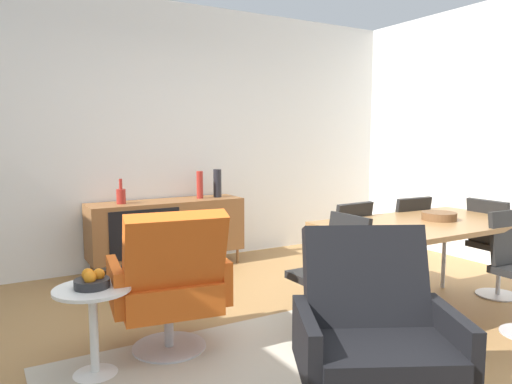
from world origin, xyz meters
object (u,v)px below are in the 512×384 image
at_px(dining_chair_back_right, 401,238).
at_px(side_table_round, 93,321).
at_px(dining_chair_back_left, 342,247).
at_px(dining_table, 426,227).
at_px(vase_ceramic_small, 217,183).
at_px(dining_chair_near_window, 333,273).
at_px(vase_sculptural_dark, 121,195).
at_px(sideboard, 167,227).
at_px(vase_cobalt, 200,185).
at_px(armchair_black_shell, 374,334).
at_px(wooden_bowl_on_table, 439,216).
at_px(lounge_chair_red, 170,282).
at_px(dining_chair_far_end, 496,244).
at_px(fruit_bowl, 92,281).

distance_m(dining_chair_back_right, side_table_round, 2.75).
bearing_deg(dining_chair_back_left, dining_table, -58.30).
bearing_deg(dining_table, dining_chair_back_left, 121.70).
xyz_separation_m(vase_ceramic_small, dining_chair_near_window, (-0.23, -2.28, -0.40)).
height_order(vase_sculptural_dark, dining_chair_back_left, vase_sculptural_dark).
relative_size(sideboard, vase_sculptural_dark, 6.46).
xyz_separation_m(vase_cobalt, vase_ceramic_small, (0.21, 0.00, 0.01)).
height_order(vase_cobalt, armchair_black_shell, vase_cobalt).
bearing_deg(dining_table, vase_sculptural_dark, 126.79).
relative_size(dining_table, dining_chair_back_left, 1.87).
distance_m(wooden_bowl_on_table, lounge_chair_red, 2.11).
distance_m(lounge_chair_red, armchair_black_shell, 1.36).
bearing_deg(side_table_round, armchair_black_shell, -49.74).
bearing_deg(dining_chair_far_end, fruit_bowl, 174.40).
bearing_deg(dining_chair_far_end, vase_sculptural_dark, 138.69).
xyz_separation_m(dining_chair_near_window, armchair_black_shell, (-0.48, -0.88, -0.00)).
distance_m(vase_cobalt, fruit_bowl, 2.50).
relative_size(dining_chair_near_window, fruit_bowl, 4.28).
height_order(wooden_bowl_on_table, side_table_round, wooden_bowl_on_table).
distance_m(vase_sculptural_dark, armchair_black_shell, 3.20).
bearing_deg(dining_chair_back_right, fruit_bowl, -175.08).
bearing_deg(dining_chair_back_right, dining_chair_far_end, -45.80).
bearing_deg(sideboard, lounge_chair_red, -109.18).
distance_m(vase_sculptural_dark, wooden_bowl_on_table, 2.94).
bearing_deg(wooden_bowl_on_table, sideboard, 121.27).
relative_size(dining_chair_back_left, armchair_black_shell, 0.90).
height_order(sideboard, wooden_bowl_on_table, wooden_bowl_on_table).
height_order(sideboard, dining_chair_near_window, dining_chair_near_window).
distance_m(vase_ceramic_small, dining_table, 2.38).
bearing_deg(dining_table, dining_chair_back_right, 58.16).
relative_size(lounge_chair_red, armchair_black_shell, 1.00).
bearing_deg(dining_table, dining_chair_near_window, 179.93).
height_order(dining_chair_back_right, lounge_chair_red, lounge_chair_red).
bearing_deg(vase_cobalt, wooden_bowl_on_table, -66.21).
bearing_deg(dining_chair_far_end, side_table_round, 174.41).
bearing_deg(wooden_bowl_on_table, dining_chair_back_right, 70.06).
xyz_separation_m(vase_sculptural_dark, dining_chair_near_window, (0.82, -2.28, -0.33)).
height_order(dining_table, fruit_bowl, dining_table).
xyz_separation_m(vase_ceramic_small, lounge_chair_red, (-1.25, -1.92, -0.41)).
distance_m(dining_chair_far_end, side_table_round, 3.30).
bearing_deg(dining_chair_back_right, side_table_round, -175.07).
bearing_deg(sideboard, fruit_bowl, -120.40).
relative_size(vase_cobalt, dining_chair_far_end, 0.34).
xyz_separation_m(dining_chair_far_end, armchair_black_shell, (-2.26, -0.88, -0.00)).
xyz_separation_m(sideboard, dining_chair_far_end, (2.13, -2.28, 0.03)).
relative_size(vase_sculptural_dark, dining_chair_near_window, 0.29).
distance_m(vase_cobalt, lounge_chair_red, 2.22).
bearing_deg(vase_ceramic_small, vase_cobalt, 180.00).
relative_size(wooden_bowl_on_table, lounge_chair_red, 0.27).
bearing_deg(sideboard, side_table_round, -120.41).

